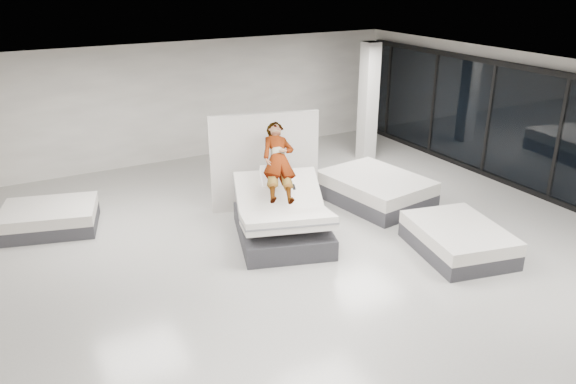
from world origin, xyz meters
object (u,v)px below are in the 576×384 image
object	(u,v)px
flat_bed_right_far	(376,189)
flat_bed_right_near	(458,239)
flat_bed_left_far	(50,218)
person	(279,170)
hero_bed	(282,219)
remote	(294,187)
column	(368,102)
divider_panel	(265,162)

from	to	relation	value
flat_bed_right_far	flat_bed_right_near	distance (m)	2.70
flat_bed_left_far	person	bearing A→B (deg)	-30.30
hero_bed	remote	bearing A→B (deg)	-27.92
hero_bed	remote	distance (m)	0.72
remote	flat_bed_right_near	bearing A→B (deg)	-21.59
flat_bed_right_far	column	distance (m)	3.40
hero_bed	flat_bed_right_near	size ratio (longest dim) A/B	1.19
hero_bed	divider_panel	distance (m)	1.74
remote	column	bearing A→B (deg)	56.41
divider_panel	flat_bed_left_far	bearing A→B (deg)	-179.64
person	remote	world-z (taller)	person
remote	flat_bed_right_far	distance (m)	2.75
flat_bed_right_near	divider_panel	bearing A→B (deg)	121.35
hero_bed	column	distance (m)	5.62
remote	hero_bed	bearing A→B (deg)	169.62
flat_bed_left_far	hero_bed	bearing A→B (deg)	-33.93
divider_panel	flat_bed_right_far	distance (m)	2.62
flat_bed_right_near	column	distance (m)	5.81
divider_panel	column	bearing A→B (deg)	38.04
remote	flat_bed_left_far	world-z (taller)	remote
remote	flat_bed_left_far	distance (m)	5.06
hero_bed	person	world-z (taller)	person
person	flat_bed_right_far	world-z (taller)	person
person	flat_bed_left_far	bearing A→B (deg)	167.24
person	flat_bed_left_far	size ratio (longest dim) A/B	0.87
hero_bed	column	size ratio (longest dim) A/B	0.82
person	hero_bed	bearing A→B (deg)	-90.00
flat_bed_right_far	flat_bed_right_near	bearing A→B (deg)	-92.40
remote	column	distance (m)	5.43
hero_bed	flat_bed_right_near	xyz separation A→B (m)	(2.62, -2.08, -0.15)
person	column	world-z (taller)	column
divider_panel	flat_bed_right_far	size ratio (longest dim) A/B	0.95
hero_bed	flat_bed_right_near	bearing A→B (deg)	-38.38
column	flat_bed_right_near	bearing A→B (deg)	-108.37
flat_bed_right_near	person	bearing A→B (deg)	136.83
hero_bed	flat_bed_right_near	world-z (taller)	hero_bed
remote	divider_panel	bearing A→B (deg)	100.20
person	remote	bearing A→B (deg)	-57.85
person	column	xyz separation A→B (m)	(4.31, 2.99, 0.26)
flat_bed_left_far	column	bearing A→B (deg)	4.29
remote	flat_bed_right_near	distance (m)	3.24
hero_bed	flat_bed_right_near	distance (m)	3.35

